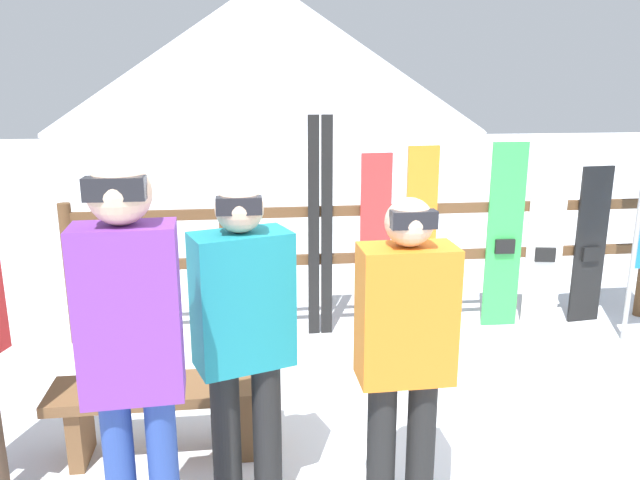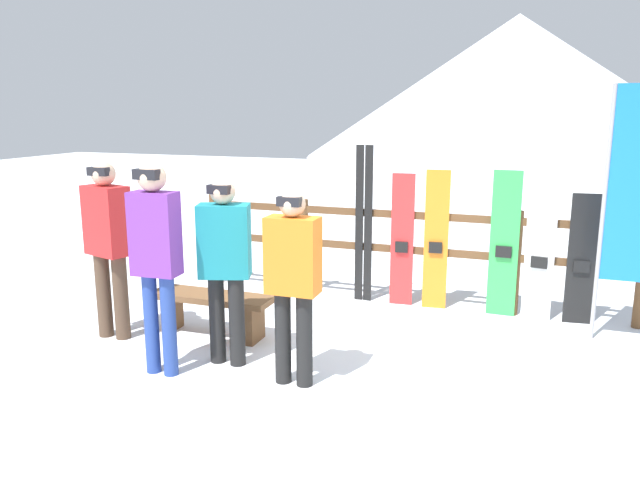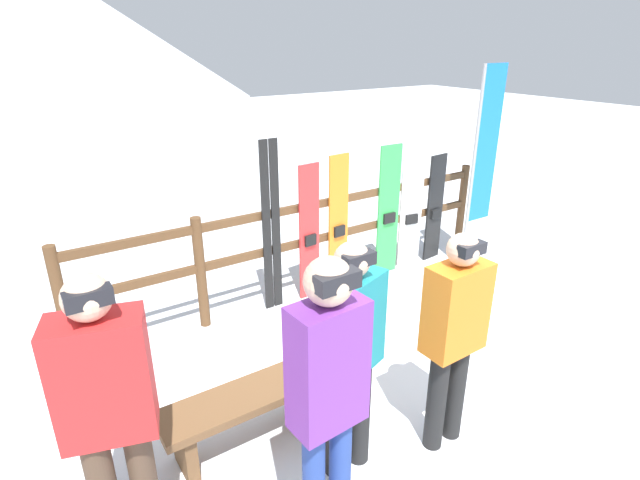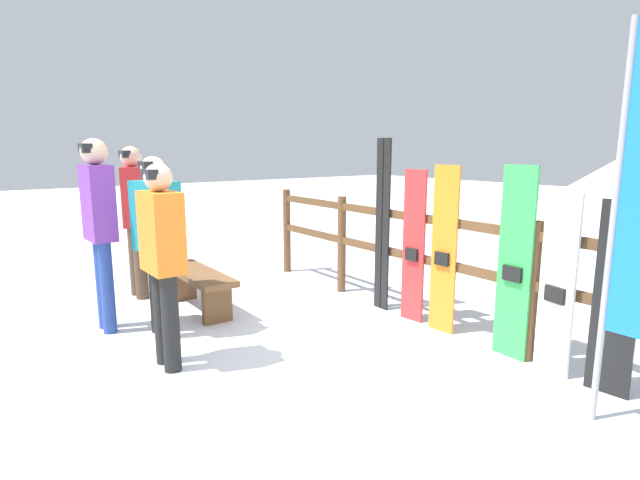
# 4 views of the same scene
# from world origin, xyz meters

# --- Properties ---
(ground_plane) EXTENTS (40.00, 40.00, 0.00)m
(ground_plane) POSITION_xyz_m (0.00, 0.00, 0.00)
(ground_plane) COLOR white
(mountain_backdrop) EXTENTS (18.00, 18.00, 6.00)m
(mountain_backdrop) POSITION_xyz_m (0.00, 23.98, 3.00)
(mountain_backdrop) COLOR silver
(mountain_backdrop) RESTS_ON ground
(fence) EXTENTS (4.94, 0.10, 1.14)m
(fence) POSITION_xyz_m (0.00, 1.98, 0.67)
(fence) COLOR brown
(fence) RESTS_ON ground
(bench) EXTENTS (1.22, 0.36, 0.42)m
(bench) POSITION_xyz_m (-1.53, 0.32, 0.31)
(bench) COLOR brown
(bench) RESTS_ON ground
(person_teal) EXTENTS (0.48, 0.36, 1.62)m
(person_teal) POSITION_xyz_m (-1.07, -0.22, 0.94)
(person_teal) COLOR black
(person_teal) RESTS_ON ground
(person_red) EXTENTS (0.50, 0.36, 1.71)m
(person_red) POSITION_xyz_m (-2.41, -0.04, 0.99)
(person_red) COLOR #4C3828
(person_red) RESTS_ON ground
(person_orange) EXTENTS (0.42, 0.23, 1.58)m
(person_orange) POSITION_xyz_m (-0.37, -0.41, 0.92)
(person_orange) COLOR black
(person_orange) RESTS_ON ground
(person_purple) EXTENTS (0.39, 0.23, 1.77)m
(person_purple) POSITION_xyz_m (-1.49, -0.60, 1.06)
(person_purple) COLOR navy
(person_purple) RESTS_ON ground
(ski_pair_black) EXTENTS (0.20, 0.02, 1.79)m
(ski_pair_black) POSITION_xyz_m (-0.46, 1.92, 0.89)
(ski_pair_black) COLOR black
(ski_pair_black) RESTS_ON ground
(snowboard_red) EXTENTS (0.25, 0.07, 1.49)m
(snowboard_red) POSITION_xyz_m (-0.01, 1.92, 0.74)
(snowboard_red) COLOR red
(snowboard_red) RESTS_ON ground
(snowboard_orange) EXTENTS (0.26, 0.07, 1.54)m
(snowboard_orange) POSITION_xyz_m (0.36, 1.92, 0.77)
(snowboard_orange) COLOR orange
(snowboard_orange) RESTS_ON ground
(snowboard_green) EXTENTS (0.30, 0.06, 1.56)m
(snowboard_green) POSITION_xyz_m (1.08, 1.92, 0.78)
(snowboard_green) COLOR green
(snowboard_green) RESTS_ON ground
(snowboard_white) EXTENTS (0.30, 0.10, 1.38)m
(snowboard_white) POSITION_xyz_m (1.44, 1.92, 0.68)
(snowboard_white) COLOR white
(snowboard_white) RESTS_ON ground
(snowboard_black_stripe) EXTENTS (0.29, 0.08, 1.36)m
(snowboard_black_stripe) POSITION_xyz_m (1.85, 1.92, 0.67)
(snowboard_black_stripe) COLOR black
(snowboard_black_stripe) RESTS_ON ground
(rental_flag) EXTENTS (0.40, 0.04, 2.41)m
(rental_flag) POSITION_xyz_m (2.10, 1.49, 1.40)
(rental_flag) COLOR #99999E
(rental_flag) RESTS_ON ground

